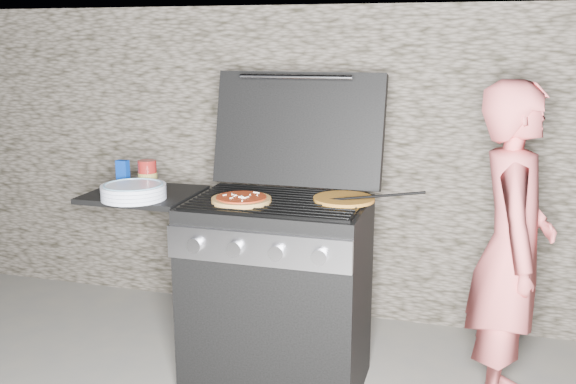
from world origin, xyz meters
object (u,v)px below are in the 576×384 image
(pizza_topped, at_px, (241,199))
(person, at_px, (512,250))
(sauce_jar, at_px, (148,174))
(gas_grill, at_px, (228,289))

(pizza_topped, height_order, person, person)
(pizza_topped, height_order, sauce_jar, sauce_jar)
(sauce_jar, relative_size, person, 0.10)
(gas_grill, bearing_deg, person, 5.62)
(person, bearing_deg, pizza_topped, 100.45)
(gas_grill, height_order, sauce_jar, sauce_jar)
(sauce_jar, xyz_separation_m, person, (1.70, 0.05, -0.24))
(gas_grill, xyz_separation_m, sauce_jar, (-0.44, 0.08, 0.52))
(gas_grill, distance_m, person, 1.30)
(person, bearing_deg, gas_grill, 95.82)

